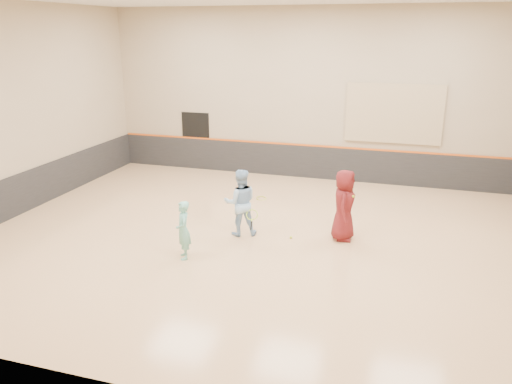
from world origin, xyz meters
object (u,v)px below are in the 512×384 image
(instructor, at_px, (240,202))
(young_man, at_px, (344,205))
(spare_racket, at_px, (261,197))
(girl, at_px, (183,230))

(instructor, height_order, young_man, young_man)
(young_man, height_order, spare_racket, young_man)
(young_man, bearing_deg, girl, 121.43)
(girl, height_order, young_man, young_man)
(young_man, relative_size, spare_racket, 2.53)
(girl, bearing_deg, instructor, 126.21)
(girl, relative_size, instructor, 0.80)
(instructor, bearing_deg, young_man, 167.12)
(young_man, bearing_deg, instructor, 98.74)
(girl, height_order, instructor, instructor)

